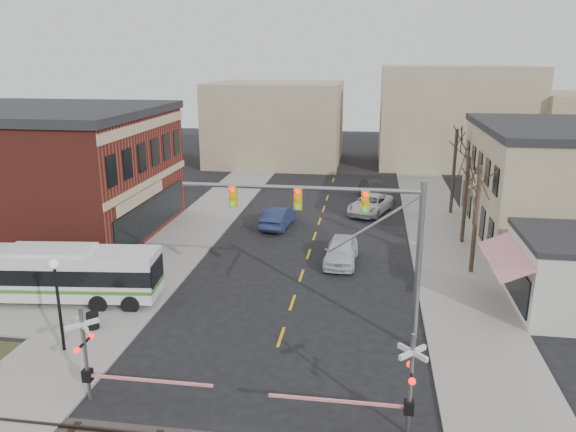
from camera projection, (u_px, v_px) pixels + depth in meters
The scene contains 18 objects.
ground at pixel (274, 358), 25.43m from camera, with size 160.00×160.00×0.00m, color black.
sidewalk_west at pixel (201, 223), 45.77m from camera, with size 5.00×60.00×0.12m, color gray.
sidewalk_east at pixel (440, 233), 43.08m from camera, with size 5.00×60.00×0.12m, color gray.
tree_east_a at pixel (476, 220), 34.38m from camera, with size 0.28×0.28×6.75m.
tree_east_b at pixel (465, 200), 40.11m from camera, with size 0.28×0.28×6.30m.
tree_east_c at pixel (454, 172), 47.56m from camera, with size 0.28×0.28×7.20m.
transit_bus at pixel (52, 273), 30.79m from camera, with size 11.87×3.79×3.00m.
traffic_signal_mast at pixel (353, 227), 25.24m from camera, with size 11.01×0.30×8.00m.
rr_crossing_west at pixel (96, 356), 21.77m from camera, with size 5.60×1.36×4.00m.
rr_crossing_east at pixel (398, 385), 19.88m from camera, with size 5.60×1.36×4.00m.
street_lamp at pixel (57, 286), 25.06m from camera, with size 0.44×0.44×4.44m.
trash_bin at pixel (93, 321), 27.86m from camera, with size 0.60×0.60×0.83m, color black.
car_a at pixel (341, 251), 36.85m from camera, with size 2.02×5.03×1.71m, color silver.
car_b at pixel (278, 217), 44.67m from camera, with size 1.78×5.10×1.68m, color #1C2648.
car_c at pixel (370, 204), 48.61m from camera, with size 2.63×5.71×1.59m, color silver.
car_d at pixel (376, 190), 53.47m from camera, with size 2.36×5.80×1.68m, color #414146.
pedestrian_near at pixel (116, 284), 31.37m from camera, with size 0.56×0.37×1.54m, color #5F514C.
pedestrian_far at pixel (111, 264), 33.97m from camera, with size 0.91×0.71×1.86m, color #374160.
Camera 1 is at (3.97, -22.32, 13.22)m, focal length 35.00 mm.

